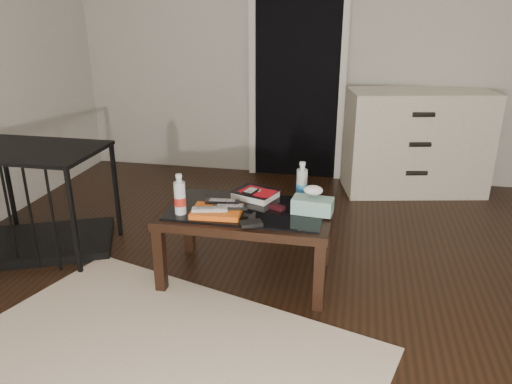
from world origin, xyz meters
The scene contains 18 objects.
ground centered at (0.00, 0.00, 0.00)m, with size 5.00×5.00×0.00m, color black.
doorway centered at (-0.40, 2.47, 1.02)m, with size 0.90×0.08×2.07m.
coffee_table centered at (-0.43, 0.44, 0.40)m, with size 1.00×0.60×0.46m.
rug centered at (-0.70, -0.51, 0.01)m, with size 2.00×1.50×0.01m, color #C1B196.
dresser centered at (0.70, 2.23, 0.45)m, with size 1.28×0.74×0.90m.
pet_crate centered at (-1.90, 0.55, 0.23)m, with size 1.07×0.91×0.71m.
magazines centered at (-0.58, 0.32, 0.48)m, with size 0.28×0.21×0.03m, color #E35C15.
remote_silver centered at (-0.61, 0.29, 0.50)m, with size 0.20×0.05×0.02m, color #AAAAAE.
remote_black_front centered at (-0.51, 0.35, 0.50)m, with size 0.20×0.05×0.02m, color black.
remote_black_back centered at (-0.57, 0.42, 0.50)m, with size 0.20×0.05×0.02m, color black.
textbook centered at (-0.42, 0.62, 0.48)m, with size 0.25×0.20×0.05m, color black.
dvd_mailers centered at (-0.41, 0.61, 0.51)m, with size 0.19×0.14×0.01m, color #B90C16.
ipod centered at (-0.43, 0.57, 0.52)m, with size 0.06×0.10×0.02m, color black.
flip_phone centered at (-0.25, 0.46, 0.47)m, with size 0.09×0.05×0.02m, color black.
wallet centered at (-0.36, 0.21, 0.47)m, with size 0.12×0.07×0.02m, color black.
water_bottle_left centered at (-0.79, 0.29, 0.58)m, with size 0.07×0.07×0.24m, color silver.
water_bottle_right centered at (-0.13, 0.65, 0.58)m, with size 0.07×0.07×0.24m, color silver.
tissue_box centered at (-0.05, 0.45, 0.51)m, with size 0.23×0.12×0.09m, color #217B6E.
Camera 1 is at (0.17, -2.21, 1.60)m, focal length 35.00 mm.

